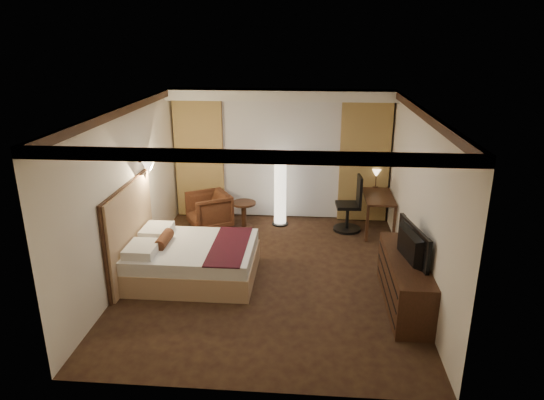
# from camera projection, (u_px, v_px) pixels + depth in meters

# --- Properties ---
(floor) EXTENTS (4.50, 5.50, 0.01)m
(floor) POSITION_uv_depth(u_px,v_px,m) (270.00, 274.00, 7.91)
(floor) COLOR black
(floor) RESTS_ON ground
(ceiling) EXTENTS (4.50, 5.50, 0.01)m
(ceiling) POSITION_uv_depth(u_px,v_px,m) (270.00, 108.00, 7.04)
(ceiling) COLOR white
(ceiling) RESTS_ON back_wall
(back_wall) EXTENTS (4.50, 0.02, 2.70)m
(back_wall) POSITION_uv_depth(u_px,v_px,m) (281.00, 154.00, 10.07)
(back_wall) COLOR silver
(back_wall) RESTS_ON floor
(left_wall) EXTENTS (0.02, 5.50, 2.70)m
(left_wall) POSITION_uv_depth(u_px,v_px,m) (128.00, 192.00, 7.65)
(left_wall) COLOR silver
(left_wall) RESTS_ON floor
(right_wall) EXTENTS (0.02, 5.50, 2.70)m
(right_wall) POSITION_uv_depth(u_px,v_px,m) (418.00, 200.00, 7.30)
(right_wall) COLOR silver
(right_wall) RESTS_ON floor
(crown_molding) EXTENTS (4.50, 5.50, 0.12)m
(crown_molding) POSITION_uv_depth(u_px,v_px,m) (270.00, 112.00, 7.06)
(crown_molding) COLOR black
(crown_molding) RESTS_ON ceiling
(soffit) EXTENTS (4.50, 0.50, 0.20)m
(soffit) POSITION_uv_depth(u_px,v_px,m) (281.00, 95.00, 9.43)
(soffit) COLOR white
(soffit) RESTS_ON ceiling
(curtain_sheer) EXTENTS (2.48, 0.04, 2.45)m
(curtain_sheer) POSITION_uv_depth(u_px,v_px,m) (281.00, 160.00, 10.03)
(curtain_sheer) COLOR silver
(curtain_sheer) RESTS_ON back_wall
(curtain_left_drape) EXTENTS (1.00, 0.14, 2.45)m
(curtain_left_drape) POSITION_uv_depth(u_px,v_px,m) (200.00, 159.00, 10.10)
(curtain_left_drape) COLOR tan
(curtain_left_drape) RESTS_ON back_wall
(curtain_right_drape) EXTENTS (1.00, 0.14, 2.45)m
(curtain_right_drape) POSITION_uv_depth(u_px,v_px,m) (364.00, 162.00, 9.84)
(curtain_right_drape) COLOR tan
(curtain_right_drape) RESTS_ON back_wall
(wall_sconce) EXTENTS (0.24, 0.24, 0.24)m
(wall_sconce) POSITION_uv_depth(u_px,v_px,m) (149.00, 167.00, 8.10)
(wall_sconce) COLOR white
(wall_sconce) RESTS_ON left_wall
(bed) EXTENTS (1.96, 1.53, 0.57)m
(bed) POSITION_uv_depth(u_px,v_px,m) (194.00, 261.00, 7.74)
(bed) COLOR white
(bed) RESTS_ON floor
(headboard) EXTENTS (0.12, 1.83, 1.50)m
(headboard) POSITION_uv_depth(u_px,v_px,m) (131.00, 232.00, 7.67)
(headboard) COLOR tan
(headboard) RESTS_ON floor
(armchair) EXTENTS (1.01, 1.03, 0.79)m
(armchair) POSITION_uv_depth(u_px,v_px,m) (209.00, 209.00, 9.74)
(armchair) COLOR #452314
(armchair) RESTS_ON floor
(side_table) EXTENTS (0.49, 0.49, 0.54)m
(side_table) POSITION_uv_depth(u_px,v_px,m) (244.00, 215.00, 9.75)
(side_table) COLOR black
(side_table) RESTS_ON floor
(floor_lamp) EXTENTS (0.33, 0.33, 1.55)m
(floor_lamp) POSITION_uv_depth(u_px,v_px,m) (280.00, 188.00, 9.75)
(floor_lamp) COLOR white
(floor_lamp) RESTS_ON floor
(desk) EXTENTS (0.55, 1.26, 0.75)m
(desk) POSITION_uv_depth(u_px,v_px,m) (377.00, 212.00, 9.59)
(desk) COLOR black
(desk) RESTS_ON floor
(desk_lamp) EXTENTS (0.18, 0.18, 0.34)m
(desk_lamp) POSITION_uv_depth(u_px,v_px,m) (376.00, 179.00, 9.86)
(desk_lamp) COLOR #FFD899
(desk_lamp) RESTS_ON desk
(office_chair) EXTENTS (0.58, 0.58, 1.13)m
(office_chair) POSITION_uv_depth(u_px,v_px,m) (348.00, 203.00, 9.52)
(office_chair) COLOR black
(office_chair) RESTS_ON floor
(dresser) EXTENTS (0.50, 1.88, 0.73)m
(dresser) POSITION_uv_depth(u_px,v_px,m) (404.00, 281.00, 6.93)
(dresser) COLOR black
(dresser) RESTS_ON floor
(television) EXTENTS (0.80, 1.16, 0.14)m
(television) POSITION_uv_depth(u_px,v_px,m) (407.00, 238.00, 6.72)
(television) COLOR black
(television) RESTS_ON dresser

